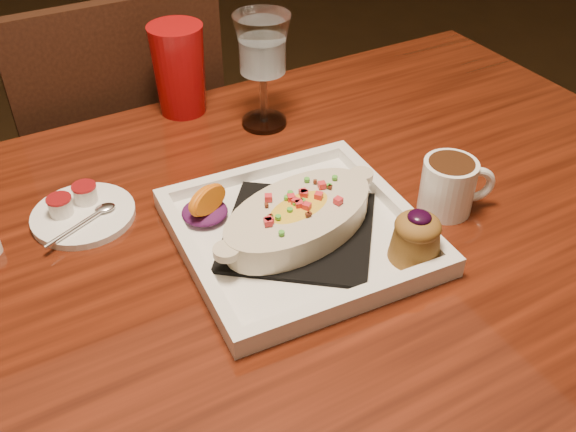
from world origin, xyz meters
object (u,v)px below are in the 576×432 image
saucer (81,212)px  goblet (262,51)px  chair_far (124,170)px  table (245,301)px  plate (307,226)px  red_tumbler (179,70)px  coffee_mug (450,184)px

saucer → goblet: bearing=17.0°
chair_far → goblet: bearing=117.8°
table → saucer: saucer is taller
chair_far → plate: bearing=97.5°
red_tumbler → table: bearing=-100.9°
chair_far → saucer: 0.55m
coffee_mug → red_tumbler: (-0.22, 0.46, 0.04)m
table → red_tumbler: red_tumbler is taller
table → coffee_mug: size_ratio=14.24×
chair_far → red_tumbler: size_ratio=5.85×
coffee_mug → red_tumbler: bearing=138.4°
table → goblet: bearing=57.4°
red_tumbler → goblet: bearing=-47.6°
table → chair_far: 0.65m
table → chair_far: size_ratio=1.61×
plate → goblet: goblet is taller
plate → table: bearing=168.1°
table → saucer: 0.27m
plate → red_tumbler: red_tumbler is taller
plate → goblet: size_ratio=1.70×
coffee_mug → goblet: size_ratio=0.54×
goblet → red_tumbler: goblet is taller
chair_far → plate: 0.71m
table → saucer: (-0.17, 0.18, 0.11)m
table → plate: 0.15m
goblet → plate: bearing=-107.3°
coffee_mug → plate: bearing=-167.2°
table → coffee_mug: 0.34m
chair_far → red_tumbler: chair_far is taller
plate → red_tumbler: size_ratio=2.10×
goblet → red_tumbler: 0.17m
saucer → coffee_mug: bearing=-26.9°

